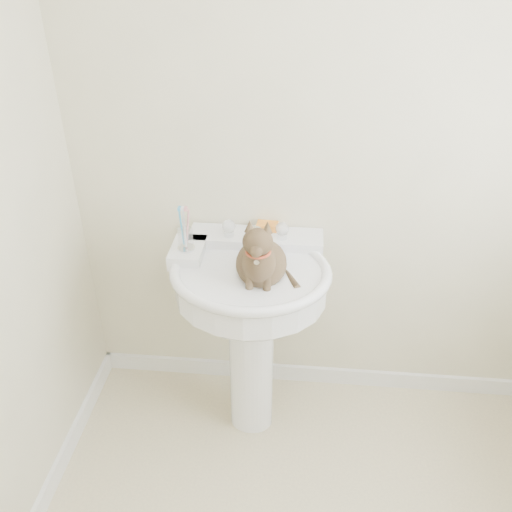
# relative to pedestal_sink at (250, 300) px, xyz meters

# --- Properties ---
(wall_back) EXTENTS (2.20, 0.00, 2.50)m
(wall_back) POSITION_rel_pedestal_sink_xyz_m (0.31, 0.29, 0.55)
(wall_back) COLOR beige
(wall_back) RESTS_ON ground
(baseboard_back) EXTENTS (2.20, 0.02, 0.09)m
(baseboard_back) POSITION_rel_pedestal_sink_xyz_m (0.31, 0.28, -0.66)
(baseboard_back) COLOR white
(baseboard_back) RESTS_ON floor
(pedestal_sink) EXTENTS (0.65, 0.64, 0.90)m
(pedestal_sink) POSITION_rel_pedestal_sink_xyz_m (0.00, 0.00, 0.00)
(pedestal_sink) COLOR white
(pedestal_sink) RESTS_ON floor
(faucet) EXTENTS (0.28, 0.12, 0.14)m
(faucet) POSITION_rel_pedestal_sink_xyz_m (0.00, 0.16, 0.24)
(faucet) COLOR silver
(faucet) RESTS_ON pedestal_sink
(soap_bar) EXTENTS (0.09, 0.06, 0.03)m
(soap_bar) POSITION_rel_pedestal_sink_xyz_m (0.05, 0.25, 0.21)
(soap_bar) COLOR orange
(soap_bar) RESTS_ON pedestal_sink
(toothbrush_cup) EXTENTS (0.07, 0.07, 0.18)m
(toothbrush_cup) POSITION_rel_pedestal_sink_xyz_m (-0.26, 0.06, 0.24)
(toothbrush_cup) COLOR silver
(toothbrush_cup) RESTS_ON pedestal_sink
(cat) EXTENTS (0.21, 0.27, 0.39)m
(cat) POSITION_rel_pedestal_sink_xyz_m (0.05, -0.06, 0.23)
(cat) COLOR brown
(cat) RESTS_ON pedestal_sink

